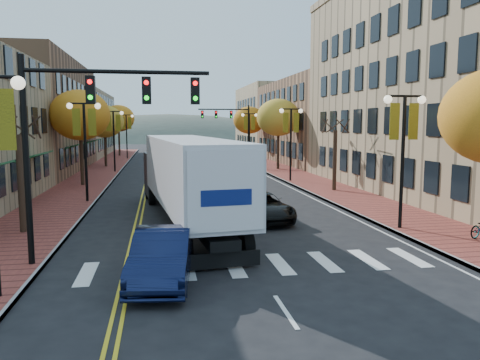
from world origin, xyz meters
name	(u,v)px	position (x,y,z in m)	size (l,w,h in m)	color
ground	(268,285)	(0.00, 0.00, 0.00)	(200.00, 200.00, 0.00)	black
sidewalk_left	(97,174)	(-9.00, 32.50, 0.07)	(4.00, 85.00, 0.15)	brown
sidewalk_right	(282,171)	(9.00, 32.50, 0.07)	(4.00, 85.00, 0.15)	brown
building_left_mid	(15,117)	(-17.00, 36.00, 5.50)	(12.00, 24.00, 11.00)	brown
building_left_far	(66,124)	(-17.00, 61.00, 4.75)	(12.00, 26.00, 9.50)	#9E8966
building_right_near	(480,84)	(18.50, 16.00, 7.50)	(15.00, 28.00, 15.00)	#997F5B
building_right_mid	(337,122)	(18.50, 42.00, 5.00)	(15.00, 24.00, 10.00)	brown
building_right_far	(289,120)	(18.50, 64.00, 5.50)	(15.00, 20.00, 11.00)	#9E8966
tree_left_a	(21,184)	(-9.00, 8.00, 2.25)	(0.28, 0.28, 4.20)	#382619
tree_left_b	(80,115)	(-9.00, 24.00, 5.45)	(4.48, 4.48, 7.21)	#382619
tree_left_c	(105,122)	(-9.00, 40.00, 5.05)	(4.16, 4.16, 6.69)	#382619
tree_left_d	(119,118)	(-9.00, 58.00, 5.60)	(4.61, 4.61, 7.42)	#382619
tree_right_b	(335,160)	(9.00, 18.00, 2.25)	(0.28, 0.28, 4.20)	#382619
tree_right_c	(278,118)	(9.00, 34.00, 5.45)	(4.48, 4.48, 7.21)	#382619
tree_right_d	(249,120)	(9.00, 50.00, 5.29)	(4.35, 4.35, 7.00)	#382619
lamp_left_b	(85,132)	(-7.50, 16.00, 4.29)	(1.96, 0.36, 6.05)	black
lamp_left_c	(114,129)	(-7.50, 34.00, 4.29)	(1.96, 0.36, 6.05)	black
lamp_left_d	(126,128)	(-7.50, 52.00, 4.29)	(1.96, 0.36, 6.05)	black
lamp_right_a	(403,135)	(7.50, 6.00, 4.29)	(1.96, 0.36, 6.05)	black
lamp_right_b	(291,130)	(7.50, 24.00, 4.29)	(1.96, 0.36, 6.05)	black
lamp_right_c	(249,128)	(7.50, 42.00, 4.29)	(1.96, 0.36, 6.05)	black
traffic_mast_near	(86,120)	(-5.48, 3.00, 4.92)	(6.10, 0.35, 7.00)	black
traffic_mast_far	(233,123)	(5.48, 42.00, 4.92)	(6.10, 0.34, 7.00)	black
semi_truck	(185,174)	(-1.94, 9.32, 2.42)	(4.42, 16.76, 4.14)	black
navy_sedan	(162,256)	(-3.09, 0.92, 0.79)	(1.68, 4.80, 1.58)	black
black_suv	(261,207)	(1.81, 9.25, 0.69)	(2.30, 4.99, 1.39)	black
car_far_white	(172,152)	(-1.30, 55.67, 0.74)	(1.74, 4.33, 1.47)	silver
car_far_silver	(183,150)	(0.50, 61.77, 0.61)	(1.71, 4.21, 1.22)	#A7A7AE
car_far_oncoming	(198,147)	(3.72, 70.77, 0.64)	(1.36, 3.89, 1.28)	#A7A7AE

